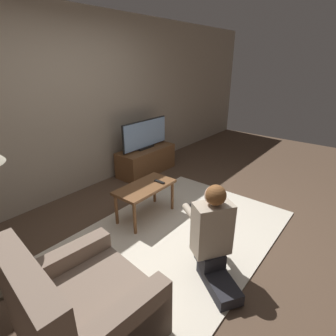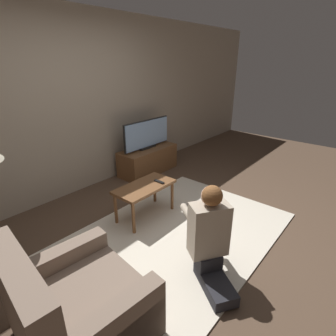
# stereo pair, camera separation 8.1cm
# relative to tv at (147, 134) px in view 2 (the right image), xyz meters

# --- Properties ---
(ground_plane) EXTENTS (10.00, 10.00, 0.00)m
(ground_plane) POSITION_rel_tv_xyz_m (-1.19, -1.58, -0.71)
(ground_plane) COLOR brown
(wall_back) EXTENTS (10.00, 0.06, 2.60)m
(wall_back) POSITION_rel_tv_xyz_m (-1.19, 0.35, 0.59)
(wall_back) COLOR tan
(wall_back) RESTS_ON ground_plane
(rug) EXTENTS (2.77, 1.88, 0.02)m
(rug) POSITION_rel_tv_xyz_m (-1.19, -1.58, -0.70)
(rug) COLOR beige
(rug) RESTS_ON ground_plane
(tv_stand) EXTENTS (1.09, 0.46, 0.45)m
(tv_stand) POSITION_rel_tv_xyz_m (-0.00, -0.00, -0.48)
(tv_stand) COLOR brown
(tv_stand) RESTS_ON ground_plane
(tv) EXTENTS (1.04, 0.08, 0.51)m
(tv) POSITION_rel_tv_xyz_m (0.00, 0.00, 0.00)
(tv) COLOR black
(tv) RESTS_ON tv_stand
(coffee_table) EXTENTS (0.79, 0.40, 0.45)m
(coffee_table) POSITION_rel_tv_xyz_m (-1.10, -1.02, -0.32)
(coffee_table) COLOR brown
(coffee_table) RESTS_ON ground_plane
(armchair) EXTENTS (0.92, 0.97, 0.85)m
(armchair) POSITION_rel_tv_xyz_m (-2.55, -1.78, -0.44)
(armchair) COLOR #7A6656
(armchair) RESTS_ON ground_plane
(person_kneeling) EXTENTS (0.67, 0.83, 0.94)m
(person_kneeling) POSITION_rel_tv_xyz_m (-1.45, -2.19, -0.25)
(person_kneeling) COLOR #232328
(person_kneeling) RESTS_ON rug
(remote) EXTENTS (0.04, 0.15, 0.02)m
(remote) POSITION_rel_tv_xyz_m (-0.91, -1.10, -0.25)
(remote) COLOR black
(remote) RESTS_ON coffee_table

